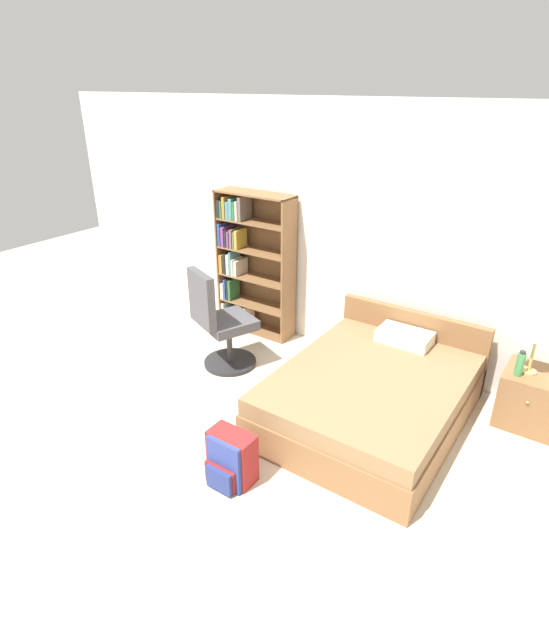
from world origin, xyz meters
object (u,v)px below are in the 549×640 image
at_px(water_bottle, 520,364).
at_px(backpack_blue, 229,462).
at_px(bookshelf, 247,264).
at_px(nightstand, 530,398).
at_px(bed, 374,393).
at_px(office_chair, 220,324).
at_px(table_lamp, 538,332).
at_px(backpack_red, 231,458).

height_order(water_bottle, backpack_blue, water_bottle).
relative_size(bookshelf, nightstand, 3.29).
relative_size(nightstand, water_bottle, 2.20).
distance_m(bed, office_chair, 1.69).
relative_size(table_lamp, backpack_blue, 1.17).
height_order(bookshelf, office_chair, bookshelf).
bearing_deg(bed, bookshelf, 158.03).
distance_m(table_lamp, water_bottle, 0.30).
bearing_deg(table_lamp, backpack_blue, -128.34).
distance_m(bookshelf, bed, 2.24).
bearing_deg(backpack_blue, backpack_red, 110.18).
distance_m(office_chair, water_bottle, 2.77).
bearing_deg(table_lamp, office_chair, -164.41).
distance_m(water_bottle, backpack_blue, 2.51).
xyz_separation_m(bookshelf, office_chair, (0.34, -0.91, -0.32)).
xyz_separation_m(bookshelf, bed, (2.00, -0.81, -0.57)).
xyz_separation_m(bookshelf, nightstand, (3.16, -0.12, -0.56)).
distance_m(nightstand, backpack_red, 2.63).
height_order(bed, office_chair, office_chair).
relative_size(nightstand, table_lamp, 1.05).
bearing_deg(office_chair, nightstand, 15.67).
height_order(bookshelf, table_lamp, bookshelf).
distance_m(office_chair, nightstand, 2.94).
relative_size(bookshelf, backpack_blue, 4.03).
xyz_separation_m(nightstand, water_bottle, (-0.13, -0.12, 0.36)).
relative_size(office_chair, backpack_blue, 2.66).
distance_m(table_lamp, backpack_red, 2.66).
relative_size(office_chair, nightstand, 2.17).
bearing_deg(office_chair, bookshelf, 110.48).
distance_m(bookshelf, water_bottle, 3.04).
height_order(nightstand, backpack_red, nightstand).
bearing_deg(bed, backpack_red, -111.93).
bearing_deg(nightstand, backpack_red, -129.96).
distance_m(bookshelf, backpack_red, 2.67).
xyz_separation_m(bed, backpack_blue, (-0.52, -1.37, -0.05)).
height_order(bed, table_lamp, table_lamp).
height_order(nightstand, backpack_blue, nightstand).
bearing_deg(backpack_red, bed, 68.07).
xyz_separation_m(water_bottle, backpack_blue, (-1.54, -1.94, -0.41)).
bearing_deg(bookshelf, bed, -21.97).
xyz_separation_m(bookshelf, backpack_blue, (1.48, -2.18, -0.62)).
bearing_deg(backpack_blue, bed, 69.17).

